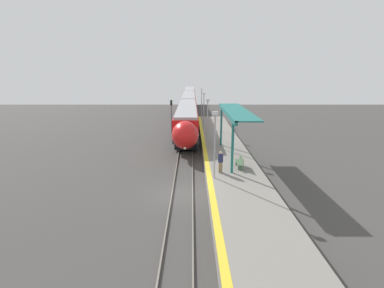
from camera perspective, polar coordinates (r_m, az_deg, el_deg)
name	(u,v)px	position (r m, az deg, el deg)	size (l,w,h in m)	color
ground_plane	(183,194)	(21.34, -1.71, -9.50)	(120.00, 120.00, 0.00)	#423F3D
rail_left	(173,193)	(21.34, -3.67, -9.29)	(0.08, 90.00, 0.15)	slate
rail_right	(193,193)	(21.30, 0.25, -9.32)	(0.08, 90.00, 0.15)	slate
train	(190,103)	(62.54, -0.48, 7.88)	(2.77, 70.14, 3.87)	black
platform_right	(239,188)	(21.41, 8.99, -8.33)	(4.39, 64.00, 0.88)	gray
platform_bench	(241,162)	(24.34, 9.29, -3.36)	(0.44, 1.78, 0.89)	#4C6B4C
person_waiting	(221,162)	(22.84, 5.60, -3.34)	(0.36, 0.22, 1.69)	#7F6647
railway_signal	(172,114)	(41.21, -3.79, 5.80)	(0.28, 0.28, 4.67)	#59595E
lamppost_near	(216,140)	(21.18, 4.50, 0.72)	(0.36, 0.20, 4.83)	#9E9EA3
lamppost_mid	(208,119)	(31.02, 3.13, 4.82)	(0.36, 0.20, 4.83)	#9E9EA3
lamppost_far	(205,108)	(40.96, 2.42, 6.94)	(0.36, 0.20, 4.83)	#9E9EA3
lamppost_farthest	(202,101)	(50.93, 1.98, 8.23)	(0.36, 0.20, 4.83)	#9E9EA3
station_canopy	(234,113)	(26.64, 7.97, 5.79)	(2.02, 11.85, 4.23)	#1E6B66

